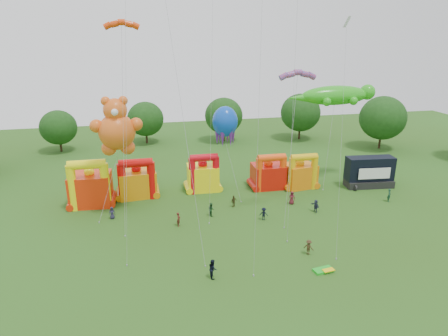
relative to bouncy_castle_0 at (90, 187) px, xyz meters
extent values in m
plane|color=#2D4E16|center=(17.20, -27.15, -2.62)|extent=(160.00, 160.00, 0.00)
cylinder|color=#352314|center=(55.79, 17.39, -0.76)|extent=(0.44, 0.44, 3.72)
ellipsoid|color=#183E13|center=(55.79, 17.39, 3.78)|extent=(9.30, 9.30, 8.89)
cylinder|color=#352314|center=(42.51, 28.28, -0.87)|extent=(0.44, 0.44, 3.51)
ellipsoid|color=#183E13|center=(42.51, 28.28, 3.42)|extent=(8.77, 8.78, 8.39)
cylinder|color=#352314|center=(25.44, 30.20, -0.97)|extent=(0.44, 0.44, 3.30)
ellipsoid|color=#183E13|center=(25.44, 30.20, 3.06)|extent=(8.25, 8.25, 7.88)
cylinder|color=#352314|center=(8.67, 32.18, -1.08)|extent=(0.44, 0.44, 3.09)
ellipsoid|color=#183E13|center=(8.67, 32.18, 2.70)|extent=(7.73, 7.72, 7.38)
cylinder|color=#352314|center=(-8.53, 29.19, -1.18)|extent=(0.44, 0.44, 2.88)
ellipsoid|color=#183E13|center=(-8.53, 29.19, 2.34)|extent=(7.20, 7.20, 6.88)
cube|color=red|center=(0.00, 0.30, -0.42)|extent=(5.76, 4.76, 4.41)
cylinder|color=#FFF30D|center=(-2.12, -1.27, 0.53)|extent=(1.20, 1.20, 6.31)
cylinder|color=#FFF30D|center=(2.12, -1.27, 0.53)|extent=(1.20, 1.20, 6.31)
cylinder|color=#FFF30D|center=(0.00, -1.27, 3.68)|extent=(4.84, 1.26, 1.26)
sphere|color=#FFF30D|center=(0.00, 0.30, 2.09)|extent=(1.40, 1.40, 1.40)
cube|color=orange|center=(6.29, 2.14, -0.71)|extent=(5.61, 4.65, 3.83)
cylinder|color=red|center=(4.24, 0.61, 0.11)|extent=(1.16, 1.16, 5.46)
cylinder|color=red|center=(8.34, 0.61, 0.11)|extent=(1.16, 1.16, 5.46)
cylinder|color=red|center=(6.29, 0.61, 2.84)|extent=(4.68, 1.21, 1.21)
sphere|color=red|center=(6.29, 2.14, 1.50)|extent=(1.40, 1.40, 1.40)
cube|color=#FFE80D|center=(16.06, 2.41, -0.70)|extent=(4.74, 3.87, 3.84)
cylinder|color=red|center=(14.28, 1.09, 0.12)|extent=(1.01, 1.01, 5.48)
cylinder|color=red|center=(17.84, 1.09, 0.12)|extent=(1.01, 1.01, 5.48)
cylinder|color=red|center=(16.06, 1.09, 2.86)|extent=(4.07, 1.06, 1.06)
sphere|color=red|center=(16.06, 2.41, 1.52)|extent=(1.40, 1.40, 1.40)
cube|color=red|center=(26.06, 1.24, -0.81)|extent=(4.88, 3.95, 3.62)
cylinder|color=#FF4B0D|center=(24.19, -0.15, -0.04)|extent=(1.05, 1.05, 5.17)
cylinder|color=#FF4B0D|center=(27.92, -0.15, -0.04)|extent=(1.05, 1.05, 5.17)
cylinder|color=#FF4B0D|center=(26.06, -0.15, 2.55)|extent=(4.26, 1.11, 1.11)
sphere|color=#FF4B0D|center=(26.06, 1.24, 1.30)|extent=(1.40, 1.40, 1.40)
cube|color=orange|center=(30.88, 0.43, -0.82)|extent=(5.13, 4.36, 3.61)
cylinder|color=#E9B30C|center=(29.08, -0.90, -0.04)|extent=(1.01, 1.01, 5.16)
cylinder|color=#E9B30C|center=(32.68, -0.90, -0.04)|extent=(1.01, 1.01, 5.16)
cylinder|color=#E9B30C|center=(30.88, -0.90, 2.53)|extent=(4.10, 1.06, 1.06)
sphere|color=#E9B30C|center=(30.88, 0.43, 1.29)|extent=(1.40, 1.40, 1.40)
cube|color=black|center=(41.52, -1.96, -2.07)|extent=(7.49, 3.44, 1.10)
cube|color=black|center=(41.52, -1.76, 0.29)|extent=(7.45, 3.09, 3.63)
cube|color=white|center=(41.52, -3.18, -0.07)|extent=(4.99, 0.58, 1.70)
cylinder|color=black|center=(38.62, -3.04, -2.22)|extent=(0.30, 0.90, 0.90)
cylinder|color=black|center=(44.42, -3.04, -2.22)|extent=(0.30, 0.90, 0.90)
sphere|color=orange|center=(4.35, -3.59, 8.43)|extent=(4.57, 4.57, 4.57)
sphere|color=orange|center=(4.35, -3.59, 11.13)|extent=(2.91, 2.91, 2.91)
sphere|color=orange|center=(3.31, -3.59, 12.28)|extent=(1.14, 1.14, 1.14)
sphere|color=orange|center=(5.39, -3.59, 12.28)|extent=(1.14, 1.14, 1.14)
sphere|color=orange|center=(1.96, -3.59, 9.26)|extent=(1.66, 1.66, 1.66)
sphere|color=orange|center=(6.74, -3.59, 9.26)|extent=(1.66, 1.66, 1.66)
sphere|color=orange|center=(3.21, -3.59, 6.35)|extent=(1.87, 1.87, 1.87)
sphere|color=orange|center=(5.50, -3.59, 6.35)|extent=(1.87, 1.87, 1.87)
sphere|color=white|center=(4.35, -4.99, 11.13)|extent=(0.83, 0.83, 0.83)
ellipsoid|color=green|center=(37.12, 2.97, 10.99)|extent=(11.21, 3.50, 2.98)
sphere|color=green|center=(42.60, 2.97, 11.32)|extent=(2.41, 2.41, 2.41)
cone|color=green|center=(31.43, 2.97, 10.78)|extent=(4.38, 1.75, 1.75)
sphere|color=green|center=(39.31, 4.72, 10.34)|extent=(1.31, 1.31, 1.31)
sphere|color=green|center=(39.31, 1.21, 10.34)|extent=(1.31, 1.31, 1.31)
sphere|color=green|center=(34.93, 4.72, 10.34)|extent=(1.31, 1.31, 1.31)
sphere|color=green|center=(34.93, 1.21, 10.34)|extent=(1.31, 1.31, 1.31)
ellipsoid|color=#0C43BD|center=(19.28, 1.30, 8.02)|extent=(3.68, 3.68, 4.42)
cone|color=#591E8C|center=(20.48, 1.30, 6.00)|extent=(0.83, 0.83, 2.95)
cone|color=#591E8C|center=(19.88, 2.34, 6.00)|extent=(0.83, 0.83, 2.95)
cone|color=#591E8C|center=(18.68, 2.34, 6.00)|extent=(0.83, 0.83, 2.95)
cone|color=#591E8C|center=(18.08, 1.30, 6.00)|extent=(0.83, 0.83, 2.95)
cone|color=#591E8C|center=(18.68, 0.26, 6.00)|extent=(0.83, 0.83, 2.95)
cone|color=#591E8C|center=(19.88, 0.26, 6.00)|extent=(0.83, 0.83, 2.95)
cube|color=silver|center=(28.46, -14.47, 21.17)|extent=(1.02, 1.02, 1.10)
cube|color=green|center=(24.15, -22.21, -2.50)|extent=(2.12, 1.28, 0.24)
cube|color=yellow|center=(24.55, -22.51, -2.36)|extent=(1.27, 0.77, 0.10)
imported|color=#232138|center=(2.94, -5.23, -1.80)|extent=(0.82, 0.55, 1.64)
imported|color=#4F1C16|center=(11.07, -9.13, -1.71)|extent=(0.62, 0.77, 1.82)
imported|color=#193E1D|center=(15.56, -7.05, -1.74)|extent=(0.92, 1.03, 1.77)
imported|color=black|center=(21.87, -9.74, -1.78)|extent=(1.25, 0.99, 1.69)
imported|color=#423D1A|center=(19.10, -4.97, -1.79)|extent=(1.05, 0.83, 1.67)
imported|color=#262C40|center=(29.39, -8.92, -1.76)|extent=(0.83, 1.68, 1.73)
imported|color=#581922|center=(27.24, -5.80, -1.68)|extent=(1.07, 0.88, 1.88)
imported|color=#193E2B|center=(41.07, -7.91, -1.67)|extent=(0.77, 0.83, 1.91)
imported|color=black|center=(13.11, -20.87, -1.64)|extent=(0.77, 0.97, 1.96)
imported|color=#392A17|center=(24.01, -18.85, -1.76)|extent=(1.22, 1.25, 1.72)
camera|label=1|loc=(6.93, -53.91, 19.99)|focal=32.00mm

